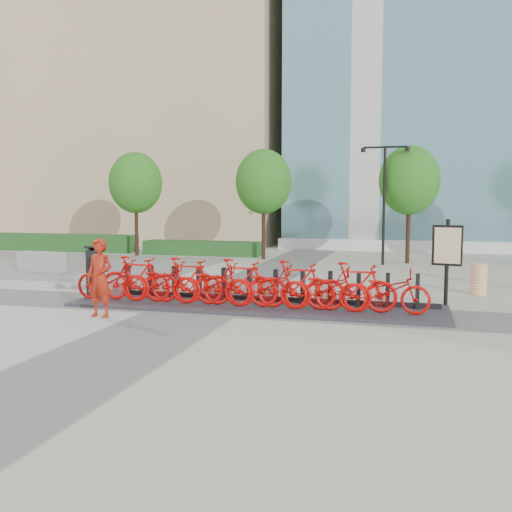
% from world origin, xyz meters
% --- Properties ---
extents(ground, '(120.00, 120.00, 0.00)m').
position_xyz_m(ground, '(0.00, 0.00, 0.00)').
color(ground, '#A5A38E').
extents(tan_building, '(26.00, 16.00, 30.00)m').
position_xyz_m(tan_building, '(-16.00, 26.00, 15.00)').
color(tan_building, '#C4A690').
rests_on(tan_building, ground).
extents(gravel_patch, '(14.00, 14.00, 0.00)m').
position_xyz_m(gravel_patch, '(-10.00, 7.00, 0.01)').
color(gravel_patch, '#5A5A59').
rests_on(gravel_patch, ground).
extents(hedge_a, '(10.00, 1.40, 0.90)m').
position_xyz_m(hedge_a, '(-14.00, 13.50, 0.45)').
color(hedge_a, '#225323').
rests_on(hedge_a, ground).
extents(hedge_b, '(6.00, 1.20, 0.70)m').
position_xyz_m(hedge_b, '(-5.00, 13.20, 0.35)').
color(hedge_b, '#225323').
rests_on(hedge_b, ground).
extents(tree_0, '(2.60, 2.60, 5.10)m').
position_xyz_m(tree_0, '(-8.00, 12.00, 3.59)').
color(tree_0, '#391E13').
rests_on(tree_0, ground).
extents(tree_1, '(2.60, 2.60, 5.10)m').
position_xyz_m(tree_1, '(-1.50, 12.00, 3.59)').
color(tree_1, '#391E13').
rests_on(tree_1, ground).
extents(tree_2, '(2.60, 2.60, 5.10)m').
position_xyz_m(tree_2, '(5.00, 12.00, 3.59)').
color(tree_2, '#391E13').
rests_on(tree_2, ground).
extents(streetlamp, '(2.00, 0.20, 5.00)m').
position_xyz_m(streetlamp, '(4.00, 11.00, 3.13)').
color(streetlamp, black).
rests_on(streetlamp, ground).
extents(dock_pad, '(9.60, 2.40, 0.08)m').
position_xyz_m(dock_pad, '(1.30, 0.30, 0.04)').
color(dock_pad, '#313039').
rests_on(dock_pad, ground).
extents(dock_rail_posts, '(8.02, 0.50, 0.85)m').
position_xyz_m(dock_rail_posts, '(1.36, 0.77, 0.51)').
color(dock_rail_posts, black).
rests_on(dock_rail_posts, dock_pad).
extents(bike_0, '(2.04, 0.71, 1.07)m').
position_xyz_m(bike_0, '(-2.60, -0.05, 0.61)').
color(bike_0, '#C20806').
rests_on(bike_0, dock_pad).
extents(bike_1, '(1.98, 0.56, 1.19)m').
position_xyz_m(bike_1, '(-1.88, -0.05, 0.67)').
color(bike_1, '#C20806').
rests_on(bike_1, dock_pad).
extents(bike_2, '(2.04, 0.71, 1.07)m').
position_xyz_m(bike_2, '(-1.16, -0.05, 0.61)').
color(bike_2, '#C20806').
rests_on(bike_2, dock_pad).
extents(bike_3, '(1.98, 0.56, 1.19)m').
position_xyz_m(bike_3, '(-0.44, -0.05, 0.67)').
color(bike_3, '#C20806').
rests_on(bike_3, dock_pad).
extents(bike_4, '(2.04, 0.71, 1.07)m').
position_xyz_m(bike_4, '(0.28, -0.05, 0.61)').
color(bike_4, '#C20806').
rests_on(bike_4, dock_pad).
extents(bike_5, '(1.98, 0.56, 1.19)m').
position_xyz_m(bike_5, '(1.00, -0.05, 0.67)').
color(bike_5, '#C20806').
rests_on(bike_5, dock_pad).
extents(bike_6, '(2.04, 0.71, 1.07)m').
position_xyz_m(bike_6, '(1.72, -0.05, 0.61)').
color(bike_6, '#C20806').
rests_on(bike_6, dock_pad).
extents(bike_7, '(1.98, 0.56, 1.19)m').
position_xyz_m(bike_7, '(2.44, -0.05, 0.67)').
color(bike_7, '#C20806').
rests_on(bike_7, dock_pad).
extents(bike_8, '(2.04, 0.71, 1.07)m').
position_xyz_m(bike_8, '(3.16, -0.05, 0.61)').
color(bike_8, '#C20806').
rests_on(bike_8, dock_pad).
extents(bike_9, '(1.98, 0.56, 1.19)m').
position_xyz_m(bike_9, '(3.88, -0.05, 0.67)').
color(bike_9, '#C20806').
rests_on(bike_9, dock_pad).
extents(bike_10, '(2.04, 0.71, 1.07)m').
position_xyz_m(bike_10, '(4.60, -0.05, 0.61)').
color(bike_10, '#C20806').
rests_on(bike_10, dock_pad).
extents(kiosk, '(0.47, 0.41, 1.39)m').
position_xyz_m(kiosk, '(-3.39, 0.42, 0.75)').
color(kiosk, black).
rests_on(kiosk, dock_pad).
extents(worker_red, '(0.72, 0.52, 1.85)m').
position_xyz_m(worker_red, '(-1.88, -1.86, 0.93)').
color(worker_red, '#9A1D0D').
rests_on(worker_red, ground).
extents(construction_barrel, '(0.61, 0.61, 0.90)m').
position_xyz_m(construction_barrel, '(7.06, 3.91, 0.45)').
color(construction_barrel, '#FF5E00').
rests_on(construction_barrel, ground).
extents(jersey_barrier, '(2.02, 0.81, 0.76)m').
position_xyz_m(jersey_barrier, '(-8.58, 5.20, 0.38)').
color(jersey_barrier, '#B1B1B1').
rests_on(jersey_barrier, ground).
extents(map_sign, '(0.75, 0.24, 2.27)m').
position_xyz_m(map_sign, '(6.03, 1.50, 1.50)').
color(map_sign, black).
rests_on(map_sign, ground).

